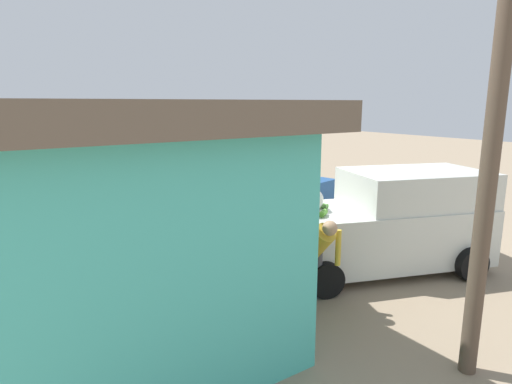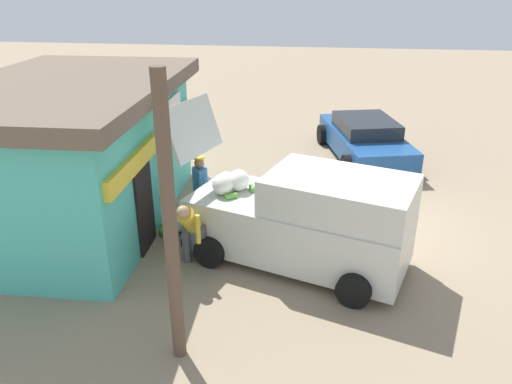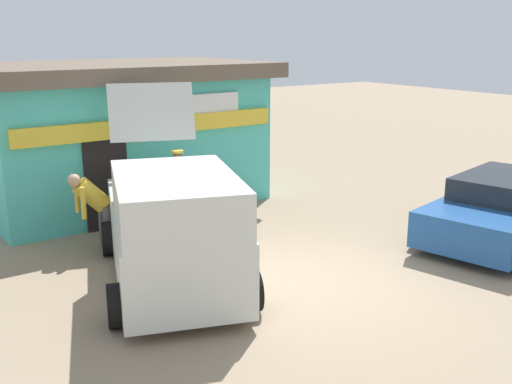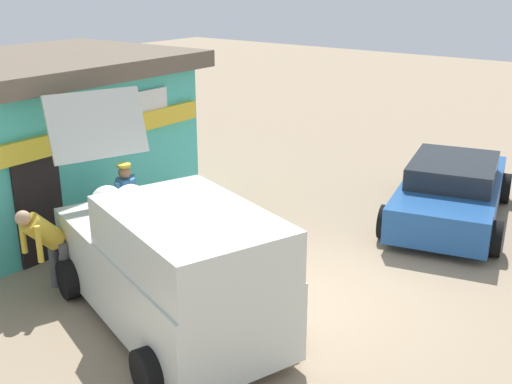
{
  "view_description": "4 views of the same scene",
  "coord_description": "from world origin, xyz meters",
  "px_view_note": "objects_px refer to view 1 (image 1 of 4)",
  "views": [
    {
      "loc": [
        -7.36,
        7.56,
        3.22
      ],
      "look_at": [
        1.11,
        2.07,
        1.12
      ],
      "focal_mm": 30.0,
      "sensor_mm": 36.0,
      "label": 1
    },
    {
      "loc": [
        -10.51,
        0.92,
        5.29
      ],
      "look_at": [
        -0.47,
        2.24,
        0.81
      ],
      "focal_mm": 34.66,
      "sensor_mm": 36.0,
      "label": 2
    },
    {
      "loc": [
        -5.92,
        -7.18,
        3.9
      ],
      "look_at": [
        0.15,
        1.84,
        1.04
      ],
      "focal_mm": 42.52,
      "sensor_mm": 36.0,
      "label": 3
    },
    {
      "loc": [
        -7.51,
        -4.68,
        4.78
      ],
      "look_at": [
        0.96,
        1.8,
        1.05
      ],
      "focal_mm": 44.09,
      "sensor_mm": 36.0,
      "label": 4
    }
  ],
  "objects_px": {
    "delivery_van": "(384,221)",
    "vendor_standing": "(244,224)",
    "paint_bucket": "(187,240)",
    "storefront_bar": "(88,208)",
    "unloaded_banana_pile": "(232,272)",
    "customer_bending": "(317,252)",
    "parked_sedan": "(266,181)"
  },
  "relations": [
    {
      "from": "delivery_van",
      "to": "vendor_standing",
      "type": "xyz_separation_m",
      "value": [
        1.34,
        2.4,
        -0.01
      ]
    },
    {
      "from": "paint_bucket",
      "to": "storefront_bar",
      "type": "bearing_deg",
      "value": 129.27
    },
    {
      "from": "storefront_bar",
      "to": "unloaded_banana_pile",
      "type": "relative_size",
      "value": 6.72
    },
    {
      "from": "storefront_bar",
      "to": "customer_bending",
      "type": "bearing_deg",
      "value": -119.51
    },
    {
      "from": "vendor_standing",
      "to": "storefront_bar",
      "type": "bearing_deg",
      "value": 92.48
    },
    {
      "from": "delivery_van",
      "to": "unloaded_banana_pile",
      "type": "xyz_separation_m",
      "value": [
        0.98,
        2.86,
        -0.75
      ]
    },
    {
      "from": "parked_sedan",
      "to": "vendor_standing",
      "type": "distance_m",
      "value": 6.47
    },
    {
      "from": "delivery_van",
      "to": "parked_sedan",
      "type": "bearing_deg",
      "value": -13.91
    },
    {
      "from": "delivery_van",
      "to": "paint_bucket",
      "type": "distance_m",
      "value": 4.31
    },
    {
      "from": "parked_sedan",
      "to": "customer_bending",
      "type": "xyz_separation_m",
      "value": [
        -6.92,
        3.75,
        0.3
      ]
    },
    {
      "from": "parked_sedan",
      "to": "storefront_bar",
      "type": "bearing_deg",
      "value": 127.44
    },
    {
      "from": "vendor_standing",
      "to": "paint_bucket",
      "type": "relative_size",
      "value": 4.5
    },
    {
      "from": "parked_sedan",
      "to": "customer_bending",
      "type": "distance_m",
      "value": 7.88
    },
    {
      "from": "vendor_standing",
      "to": "paint_bucket",
      "type": "distance_m",
      "value": 2.06
    },
    {
      "from": "vendor_standing",
      "to": "unloaded_banana_pile",
      "type": "xyz_separation_m",
      "value": [
        -0.36,
        0.46,
        -0.74
      ]
    },
    {
      "from": "parked_sedan",
      "to": "customer_bending",
      "type": "relative_size",
      "value": 3.2
    },
    {
      "from": "vendor_standing",
      "to": "customer_bending",
      "type": "distance_m",
      "value": 1.86
    },
    {
      "from": "storefront_bar",
      "to": "delivery_van",
      "type": "height_order",
      "value": "storefront_bar"
    },
    {
      "from": "vendor_standing",
      "to": "paint_bucket",
      "type": "bearing_deg",
      "value": 10.71
    },
    {
      "from": "storefront_bar",
      "to": "parked_sedan",
      "type": "xyz_separation_m",
      "value": [
        5.2,
        -6.79,
        -1.06
      ]
    },
    {
      "from": "customer_bending",
      "to": "unloaded_banana_pile",
      "type": "xyz_separation_m",
      "value": [
        1.49,
        0.7,
        -0.7
      ]
    },
    {
      "from": "delivery_van",
      "to": "parked_sedan",
      "type": "height_order",
      "value": "delivery_van"
    },
    {
      "from": "customer_bending",
      "to": "paint_bucket",
      "type": "distance_m",
      "value": 3.84
    },
    {
      "from": "storefront_bar",
      "to": "unloaded_banana_pile",
      "type": "height_order",
      "value": "storefront_bar"
    },
    {
      "from": "customer_bending",
      "to": "parked_sedan",
      "type": "bearing_deg",
      "value": -28.45
    },
    {
      "from": "parked_sedan",
      "to": "vendor_standing",
      "type": "height_order",
      "value": "vendor_standing"
    },
    {
      "from": "storefront_bar",
      "to": "paint_bucket",
      "type": "relative_size",
      "value": 18.48
    },
    {
      "from": "delivery_van",
      "to": "customer_bending",
      "type": "distance_m",
      "value": 2.22
    },
    {
      "from": "vendor_standing",
      "to": "unloaded_banana_pile",
      "type": "relative_size",
      "value": 1.64
    },
    {
      "from": "parked_sedan",
      "to": "paint_bucket",
      "type": "relative_size",
      "value": 12.97
    },
    {
      "from": "delivery_van",
      "to": "parked_sedan",
      "type": "xyz_separation_m",
      "value": [
        6.42,
        -1.59,
        -0.35
      ]
    },
    {
      "from": "delivery_van",
      "to": "vendor_standing",
      "type": "bearing_deg",
      "value": 60.91
    }
  ]
}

